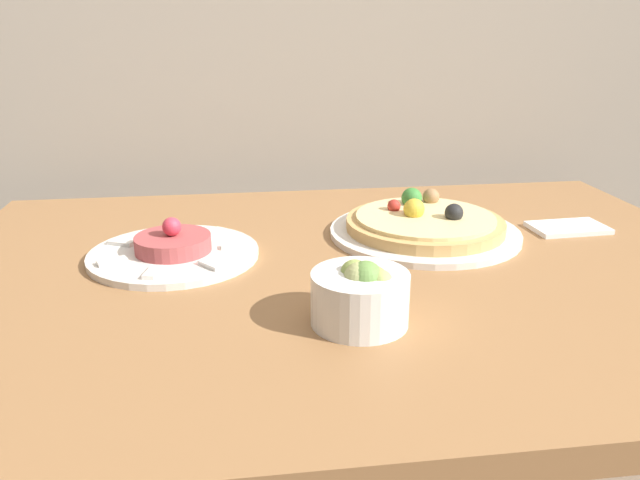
{
  "coord_description": "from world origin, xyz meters",
  "views": [
    {
      "loc": [
        -0.15,
        -0.39,
        1.12
      ],
      "look_at": [
        -0.04,
        0.42,
        0.84
      ],
      "focal_mm": 35.0,
      "sensor_mm": 36.0,
      "label": 1
    }
  ],
  "objects": [
    {
      "name": "small_bowl",
      "position": [
        -0.02,
        0.24,
        0.83
      ],
      "size": [
        0.11,
        0.11,
        0.08
      ],
      "color": "white",
      "rests_on": "dining_table"
    },
    {
      "name": "dining_table",
      "position": [
        0.0,
        0.42,
        0.68
      ],
      "size": [
        1.17,
        0.84,
        0.8
      ],
      "color": "olive",
      "rests_on": "ground_plane"
    },
    {
      "name": "tartare_plate",
      "position": [
        -0.25,
        0.48,
        0.81
      ],
      "size": [
        0.25,
        0.25,
        0.06
      ],
      "color": "silver",
      "rests_on": "dining_table"
    },
    {
      "name": "pizza_plate",
      "position": [
        0.14,
        0.53,
        0.81
      ],
      "size": [
        0.3,
        0.3,
        0.06
      ],
      "color": "silver",
      "rests_on": "dining_table"
    },
    {
      "name": "napkin",
      "position": [
        0.39,
        0.53,
        0.8
      ],
      "size": [
        0.13,
        0.08,
        0.01
      ],
      "color": "white",
      "rests_on": "dining_table"
    }
  ]
}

